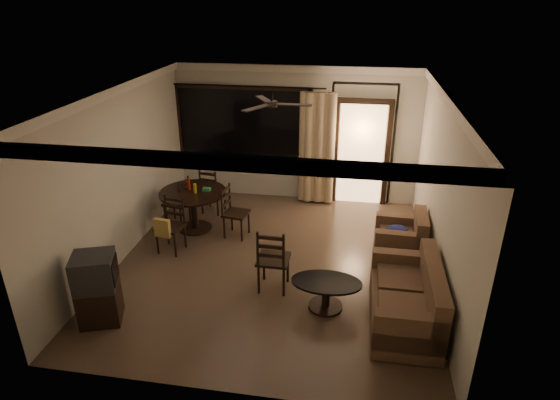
% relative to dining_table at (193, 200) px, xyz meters
% --- Properties ---
extents(ground, '(5.50, 5.50, 0.00)m').
position_rel_dining_table_xyz_m(ground, '(1.66, -0.98, -0.60)').
color(ground, '#7F6651').
rests_on(ground, ground).
extents(room_shell, '(5.50, 6.70, 5.50)m').
position_rel_dining_table_xyz_m(room_shell, '(2.25, 0.80, 1.23)').
color(room_shell, beige).
rests_on(room_shell, ground).
extents(dining_table, '(1.22, 1.22, 0.98)m').
position_rel_dining_table_xyz_m(dining_table, '(0.00, 0.00, 0.00)').
color(dining_table, black).
rests_on(dining_table, ground).
extents(dining_chair_west, '(0.48, 0.48, 0.95)m').
position_rel_dining_table_xyz_m(dining_chair_west, '(-0.38, 0.13, -0.32)').
color(dining_chair_west, black).
rests_on(dining_chair_west, ground).
extents(dining_chair_east, '(0.48, 0.48, 0.95)m').
position_rel_dining_table_xyz_m(dining_chair_east, '(0.82, -0.14, -0.32)').
color(dining_chair_east, black).
rests_on(dining_chair_east, ground).
extents(dining_chair_south, '(0.48, 0.53, 0.95)m').
position_rel_dining_table_xyz_m(dining_chair_south, '(-0.14, -0.85, -0.30)').
color(dining_chair_south, black).
rests_on(dining_chair_south, ground).
extents(dining_chair_north, '(0.48, 0.48, 0.95)m').
position_rel_dining_table_xyz_m(dining_chair_north, '(0.12, 0.78, -0.32)').
color(dining_chair_north, black).
rests_on(dining_chair_north, ground).
extents(tv_cabinet, '(0.65, 0.62, 1.01)m').
position_rel_dining_table_xyz_m(tv_cabinet, '(-0.39, -2.77, -0.10)').
color(tv_cabinet, black).
rests_on(tv_cabinet, ground).
extents(sofa, '(0.87, 1.63, 0.87)m').
position_rel_dining_table_xyz_m(sofa, '(3.72, -2.17, -0.26)').
color(sofa, '#40281D').
rests_on(sofa, ground).
extents(armchair, '(0.84, 0.84, 0.81)m').
position_rel_dining_table_xyz_m(armchair, '(3.75, -0.46, -0.27)').
color(armchair, '#40281D').
rests_on(armchair, ground).
extents(coffee_table, '(0.99, 0.59, 0.44)m').
position_rel_dining_table_xyz_m(coffee_table, '(2.60, -2.00, -0.31)').
color(coffee_table, black).
rests_on(coffee_table, ground).
extents(side_chair, '(0.47, 0.47, 1.04)m').
position_rel_dining_table_xyz_m(side_chair, '(1.79, -1.66, -0.29)').
color(side_chair, black).
rests_on(side_chair, ground).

